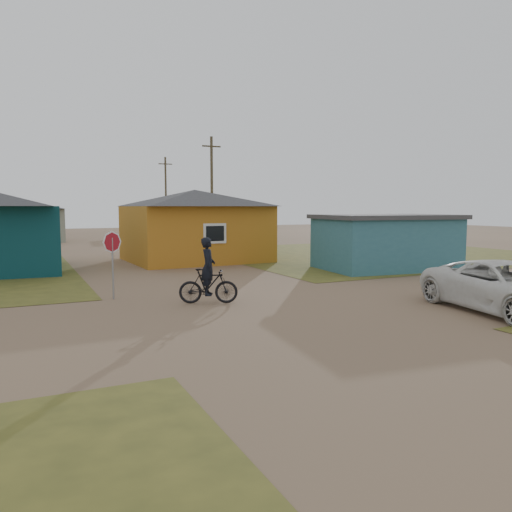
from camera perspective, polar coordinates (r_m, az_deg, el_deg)
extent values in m
plane|color=#7F6349|center=(14.11, 1.78, -6.51)|extent=(120.00, 120.00, 0.00)
cube|color=brown|center=(32.56, 13.22, 0.28)|extent=(20.00, 18.00, 0.00)
cube|color=#B7721C|center=(27.74, -6.96, 2.57)|extent=(7.21, 6.24, 3.00)
pyramid|color=#323234|center=(27.70, -7.01, 6.60)|extent=(7.72, 6.76, 0.90)
cube|color=silver|center=(24.88, -4.73, 2.59)|extent=(1.20, 0.06, 1.00)
cube|color=black|center=(24.85, -4.71, 2.58)|extent=(0.95, 0.04, 0.75)
cube|color=#366B77|center=(24.61, 14.58, 1.34)|extent=(6.39, 4.61, 2.40)
cube|color=#323234|center=(24.55, 14.66, 4.37)|extent=(6.71, 4.93, 0.20)
cube|color=gray|center=(46.27, -25.19, 3.17)|extent=(6.49, 5.60, 2.80)
pyramid|color=#323234|center=(46.25, -25.29, 5.40)|extent=(7.04, 6.15, 0.80)
cube|color=gray|center=(54.77, -8.24, 3.95)|extent=(6.41, 5.50, 2.80)
pyramid|color=#323234|center=(54.75, -8.27, 5.83)|extent=(6.95, 6.05, 0.80)
cylinder|color=brown|center=(36.59, -5.07, 7.24)|extent=(0.20, 0.20, 8.00)
cube|color=brown|center=(36.83, -5.12, 12.38)|extent=(1.40, 0.10, 0.10)
cylinder|color=brown|center=(52.13, -10.26, 6.69)|extent=(0.20, 0.20, 8.00)
cube|color=brown|center=(52.30, -10.32, 10.31)|extent=(1.40, 0.10, 0.10)
cylinder|color=gray|center=(16.65, -16.05, -1.40)|extent=(0.06, 0.06, 1.99)
imported|color=black|center=(15.44, -5.47, -3.43)|extent=(1.86, 1.17, 1.09)
imported|color=black|center=(15.35, -5.49, -1.19)|extent=(0.65, 0.77, 1.78)
imported|color=white|center=(15.66, 26.76, -3.22)|extent=(3.17, 5.52, 1.45)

